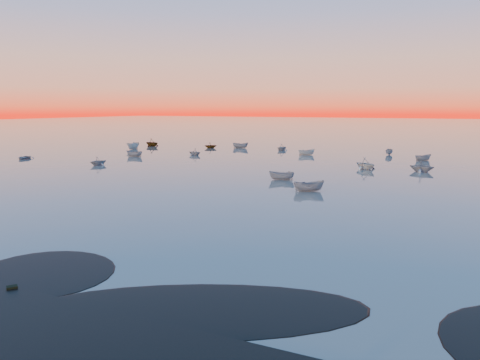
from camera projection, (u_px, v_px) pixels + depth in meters
The scene contains 5 objects.
ground at pixel (364, 145), 117.23m from camera, with size 600.00×600.00×0.00m, color #6E655C.
mud_lobes at pixel (22, 270), 27.37m from camera, with size 140.00×6.00×0.07m, color black, non-canonical shape.
moored_fleet at pixel (306, 166), 75.42m from camera, with size 124.00×58.00×1.20m, color beige, non-canonical shape.
boat_near_left at pixel (24, 159), 86.00m from camera, with size 3.70×1.54×0.93m, color slate.
boat_near_center at pixel (309, 191), 53.07m from camera, with size 3.54×1.50×1.22m, color slate.
Camera 1 is at (22.90, -19.07, 9.47)m, focal length 35.00 mm.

